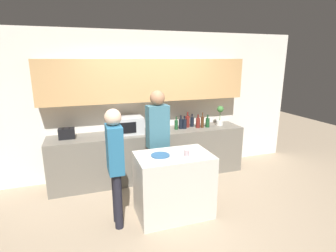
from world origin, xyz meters
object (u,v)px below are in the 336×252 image
(bottle_7, at_px, (208,122))
(potted_plant, at_px, (220,116))
(bottle_6, at_px, (202,122))
(microwave, at_px, (128,125))
(bottle_4, at_px, (192,122))
(toaster, at_px, (67,133))
(bottle_0, at_px, (176,125))
(bottle_3, at_px, (188,121))
(cup_0, at_px, (187,153))
(bottle_1, at_px, (181,124))
(bottle_5, at_px, (198,123))
(bottle_2, at_px, (184,124))
(plate_on_island, at_px, (160,155))
(person_center, at_px, (115,159))
(person_left, at_px, (158,135))

(bottle_7, bearing_deg, potted_plant, 12.00)
(bottle_6, bearing_deg, bottle_7, -0.56)
(microwave, height_order, bottle_4, microwave)
(toaster, xyz_separation_m, bottle_6, (2.48, -0.06, 0.02))
(bottle_0, xyz_separation_m, bottle_3, (0.27, 0.09, 0.02))
(toaster, distance_m, bottle_4, 2.32)
(bottle_0, relative_size, cup_0, 2.92)
(bottle_1, relative_size, bottle_6, 0.88)
(cup_0, bearing_deg, potted_plant, 47.34)
(bottle_4, distance_m, bottle_5, 0.14)
(bottle_0, distance_m, bottle_5, 0.45)
(bottle_2, distance_m, plate_on_island, 1.56)
(bottle_1, xyz_separation_m, bottle_3, (0.17, 0.07, 0.01))
(bottle_2, height_order, bottle_3, bottle_3)
(toaster, relative_size, bottle_2, 1.04)
(bottle_3, relative_size, bottle_4, 1.20)
(potted_plant, distance_m, person_center, 2.64)
(bottle_4, relative_size, cup_0, 2.97)
(bottle_6, height_order, person_left, person_left)
(bottle_2, bearing_deg, bottle_0, -177.11)
(bottle_2, xyz_separation_m, bottle_6, (0.36, -0.04, 0.02))
(microwave, bearing_deg, person_left, -65.46)
(bottle_5, xyz_separation_m, cup_0, (-0.81, -1.39, -0.04))
(bottle_0, xyz_separation_m, person_center, (-1.32, -1.30, -0.04))
(bottle_6, height_order, plate_on_island, bottle_6)
(bottle_0, bearing_deg, potted_plant, 1.87)
(bottle_2, bearing_deg, bottle_4, 26.77)
(bottle_3, relative_size, bottle_5, 1.16)
(microwave, relative_size, cup_0, 6.16)
(toaster, distance_m, person_left, 1.56)
(potted_plant, height_order, plate_on_island, potted_plant)
(potted_plant, bearing_deg, toaster, 180.00)
(bottle_4, bearing_deg, person_left, -139.28)
(bottle_2, bearing_deg, microwave, 178.91)
(toaster, relative_size, bottle_5, 1.00)
(bottle_3, bearing_deg, plate_on_island, -125.47)
(microwave, xyz_separation_m, bottle_3, (1.18, 0.06, -0.03))
(toaster, xyz_separation_m, bottle_0, (1.95, -0.03, 0.00))
(person_left, bearing_deg, bottle_2, -141.52)
(microwave, xyz_separation_m, cup_0, (0.54, -1.43, -0.09))
(bottle_6, distance_m, plate_on_island, 1.76)
(bottle_6, distance_m, bottle_7, 0.11)
(bottle_7, bearing_deg, person_center, -147.16)
(bottle_0, xyz_separation_m, bottle_6, (0.53, -0.03, 0.02))
(bottle_1, relative_size, person_left, 0.15)
(bottle_0, distance_m, person_left, 0.91)
(bottle_1, bearing_deg, bottle_5, -5.60)
(bottle_5, bearing_deg, bottle_7, -7.28)
(toaster, xyz_separation_m, bottle_5, (2.40, -0.04, 0.01))
(cup_0, bearing_deg, plate_on_island, 161.14)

